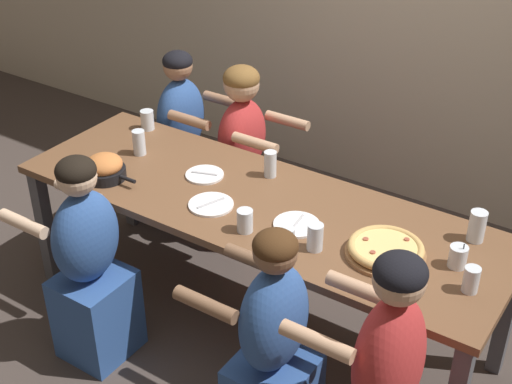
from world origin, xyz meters
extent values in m
plane|color=#423833|center=(0.00, 0.00, 0.00)|extent=(18.00, 18.00, 0.00)
cube|color=brown|center=(0.00, 0.00, 0.73)|extent=(2.50, 0.81, 0.04)
cube|color=#4C4C51|center=(-1.19, -0.35, 0.36)|extent=(0.07, 0.07, 0.71)
cube|color=#4C4C51|center=(-1.19, 0.35, 0.36)|extent=(0.07, 0.07, 0.71)
cube|color=#4C4C51|center=(1.19, 0.35, 0.36)|extent=(0.07, 0.07, 0.71)
cylinder|color=#996B42|center=(0.71, -0.06, 0.76)|extent=(0.35, 0.35, 0.02)
torus|color=tan|center=(0.71, -0.06, 0.79)|extent=(0.33, 0.33, 0.03)
cylinder|color=#E5C675|center=(0.71, -0.06, 0.79)|extent=(0.28, 0.28, 0.03)
cylinder|color=#9E4C38|center=(0.77, 0.03, 0.81)|extent=(0.02, 0.02, 0.01)
cylinder|color=#9E4C38|center=(0.62, -0.07, 0.81)|extent=(0.02, 0.02, 0.01)
cylinder|color=#9E4C38|center=(0.69, -0.14, 0.81)|extent=(0.02, 0.02, 0.01)
cylinder|color=#9E4C38|center=(0.81, -0.09, 0.81)|extent=(0.02, 0.02, 0.01)
cylinder|color=black|center=(-0.77, -0.24, 0.78)|extent=(0.21, 0.21, 0.06)
cylinder|color=black|center=(-0.61, -0.24, 0.80)|extent=(0.10, 0.02, 0.02)
ellipsoid|color=#C17038|center=(-0.77, -0.24, 0.83)|extent=(0.19, 0.19, 0.10)
cylinder|color=white|center=(-0.36, 0.06, 0.76)|extent=(0.20, 0.20, 0.01)
cube|color=#B7B7BC|center=(-0.36, 0.06, 0.77)|extent=(0.14, 0.06, 0.01)
cylinder|color=white|center=(-0.16, -0.16, 0.76)|extent=(0.22, 0.22, 0.01)
cube|color=#B7B7BC|center=(-0.16, -0.16, 0.77)|extent=(0.07, 0.15, 0.01)
cylinder|color=white|center=(0.28, -0.08, 0.76)|extent=(0.22, 0.22, 0.01)
cube|color=#B7B7BC|center=(0.28, -0.08, 0.77)|extent=(0.03, 0.15, 0.01)
cylinder|color=silver|center=(1.00, 0.03, 0.80)|extent=(0.08, 0.08, 0.10)
cylinder|color=#1EA8DB|center=(1.00, 0.03, 0.79)|extent=(0.07, 0.07, 0.07)
cylinder|color=black|center=(1.02, 0.03, 0.82)|extent=(0.00, 0.01, 0.12)
cylinder|color=silver|center=(0.10, -0.24, 0.81)|extent=(0.07, 0.07, 0.11)
cylinder|color=silver|center=(1.00, 0.26, 0.83)|extent=(0.08, 0.08, 0.15)
cylinder|color=silver|center=(1.00, 0.26, 0.80)|extent=(0.07, 0.07, 0.09)
cylinder|color=silver|center=(0.44, -0.19, 0.82)|extent=(0.07, 0.07, 0.13)
cylinder|color=black|center=(0.44, -0.19, 0.79)|extent=(0.06, 0.06, 0.07)
cylinder|color=silver|center=(-0.96, 0.31, 0.81)|extent=(0.08, 0.08, 0.11)
cylinder|color=black|center=(-0.96, 0.31, 0.79)|extent=(0.07, 0.07, 0.08)
cylinder|color=silver|center=(-0.80, 0.05, 0.82)|extent=(0.07, 0.07, 0.14)
cylinder|color=black|center=(-0.80, 0.05, 0.79)|extent=(0.06, 0.06, 0.08)
cylinder|color=silver|center=(1.10, -0.10, 0.81)|extent=(0.07, 0.07, 0.11)
cylinder|color=black|center=(1.10, -0.10, 0.79)|extent=(0.06, 0.06, 0.08)
cylinder|color=silver|center=(0.36, -0.31, 0.83)|extent=(0.06, 0.06, 0.14)
cylinder|color=black|center=(0.36, -0.31, 0.80)|extent=(0.05, 0.05, 0.09)
cylinder|color=silver|center=(-0.07, 0.24, 0.82)|extent=(0.06, 0.06, 0.14)
cylinder|color=black|center=(-0.07, 0.24, 0.81)|extent=(0.06, 0.06, 0.11)
ellipsoid|color=#2D5193|center=(0.50, -0.63, 0.70)|extent=(0.24, 0.36, 0.48)
sphere|color=brown|center=(0.50, -0.63, 1.03)|extent=(0.17, 0.17, 0.17)
ellipsoid|color=#422814|center=(0.50, -0.63, 1.06)|extent=(0.17, 0.17, 0.12)
cylinder|color=brown|center=(0.30, -0.80, 0.80)|extent=(0.28, 0.06, 0.06)
cylinder|color=brown|center=(0.30, -0.46, 0.80)|extent=(0.28, 0.06, 0.06)
cube|color=#B22D2D|center=(-0.51, 0.63, 0.23)|extent=(0.32, 0.34, 0.46)
ellipsoid|color=#B22D2D|center=(-0.51, 0.63, 0.70)|extent=(0.24, 0.36, 0.47)
sphere|color=tan|center=(-0.51, 0.63, 1.03)|extent=(0.21, 0.21, 0.21)
ellipsoid|color=brown|center=(-0.51, 0.63, 1.06)|extent=(0.21, 0.21, 0.14)
cylinder|color=tan|center=(-0.31, 0.80, 0.79)|extent=(0.28, 0.06, 0.06)
cylinder|color=tan|center=(-0.31, 0.46, 0.79)|extent=(0.28, 0.06, 0.06)
ellipsoid|color=#B22D2D|center=(0.99, -0.63, 0.74)|extent=(0.24, 0.36, 0.56)
sphere|color=tan|center=(0.99, -0.63, 1.11)|extent=(0.18, 0.18, 0.18)
ellipsoid|color=black|center=(0.99, -0.63, 1.14)|extent=(0.19, 0.19, 0.13)
cylinder|color=tan|center=(0.78, -0.80, 0.86)|extent=(0.28, 0.06, 0.06)
cylinder|color=tan|center=(0.78, -0.46, 0.86)|extent=(0.28, 0.06, 0.06)
cube|color=#2D5193|center=(-0.53, -0.63, 0.23)|extent=(0.32, 0.34, 0.46)
ellipsoid|color=#2D5193|center=(-0.53, -0.63, 0.70)|extent=(0.24, 0.36, 0.47)
sphere|color=beige|center=(-0.53, -0.63, 1.02)|extent=(0.18, 0.18, 0.18)
ellipsoid|color=black|center=(-0.53, -0.63, 1.05)|extent=(0.18, 0.18, 0.13)
cylinder|color=beige|center=(-0.74, -0.80, 0.79)|extent=(0.28, 0.06, 0.06)
cylinder|color=beige|center=(-0.74, -0.46, 0.79)|extent=(0.28, 0.06, 0.06)
cube|color=#2D5193|center=(-0.97, 0.63, 0.23)|extent=(0.32, 0.34, 0.46)
ellipsoid|color=#2D5193|center=(-0.97, 0.63, 0.71)|extent=(0.24, 0.36, 0.49)
sphere|color=#9E7051|center=(-0.97, 0.63, 1.04)|extent=(0.18, 0.18, 0.18)
ellipsoid|color=black|center=(-0.97, 0.63, 1.07)|extent=(0.18, 0.18, 0.12)
cylinder|color=#9E7051|center=(-0.77, 0.80, 0.80)|extent=(0.28, 0.06, 0.06)
cylinder|color=#9E7051|center=(-0.77, 0.46, 0.80)|extent=(0.28, 0.06, 0.06)
camera|label=1|loc=(1.63, -2.45, 2.59)|focal=50.00mm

